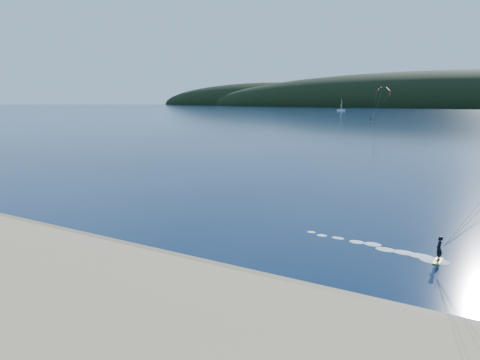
# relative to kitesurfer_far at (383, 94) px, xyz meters

# --- Properties ---
(ground) EXTENTS (1800.00, 1800.00, 0.00)m
(ground) POSITION_rel_kitesurfer_far_xyz_m (30.24, -202.11, -13.42)
(ground) COLOR #071836
(ground) RESTS_ON ground
(wet_sand) EXTENTS (220.00, 2.50, 0.10)m
(wet_sand) POSITION_rel_kitesurfer_far_xyz_m (30.24, -197.61, -13.37)
(wet_sand) COLOR #917554
(wet_sand) RESTS_ON ground
(kitesurfer_far) EXTENTS (10.29, 5.53, 15.62)m
(kitesurfer_far) POSITION_rel_kitesurfer_far_xyz_m (0.00, 0.00, 0.00)
(kitesurfer_far) COLOR gold
(kitesurfer_far) RESTS_ON ground
(sailboat) EXTENTS (8.47, 5.24, 11.79)m
(sailboat) POSITION_rel_kitesurfer_far_xyz_m (-83.42, 202.45, -12.56)
(sailboat) COLOR white
(sailboat) RESTS_ON ground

